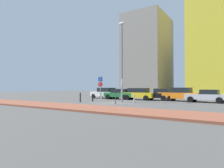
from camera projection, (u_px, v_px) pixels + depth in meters
The scene contains 16 objects.
ground_plane at pixel (114, 103), 20.23m from camera, with size 120.00×120.00×0.00m, color #4C4947.
sidewalk_brick at pixel (73, 107), 15.26m from camera, with size 40.00×3.47×0.14m, color brown.
parked_car_white at pixel (106, 93), 28.39m from camera, with size 4.60×2.24×1.56m.
parked_car_green at pixel (120, 94), 26.59m from camera, with size 4.30×2.22×1.40m.
parked_car_yellow at pixel (138, 94), 25.26m from camera, with size 4.49×1.98×1.53m.
parked_car_black at pixel (161, 94), 24.22m from camera, with size 4.28×1.99×1.47m.
parked_car_orange at pixel (179, 94), 22.89m from camera, with size 4.70×2.18×1.59m.
parked_car_silver at pixel (207, 96), 20.78m from camera, with size 4.14×2.14×1.37m.
parking_sign_post at pixel (100, 86), 23.88m from camera, with size 0.60×0.12×2.91m.
parking_meter at pixel (116, 95), 18.56m from camera, with size 0.18×0.14×1.39m.
street_lamp at pixel (122, 56), 21.08m from camera, with size 0.70×0.36×8.70m.
traffic_bollard_near at pixel (134, 99), 20.08m from camera, with size 0.14×0.14×0.91m, color #B7B7BC.
traffic_bollard_mid at pixel (101, 97), 22.11m from camera, with size 0.13×0.13×1.05m, color #B7B7BC.
traffic_bollard_far at pixel (93, 98), 22.38m from camera, with size 0.16×0.16×0.85m, color black.
traffic_bollard_edge at pixel (80, 97), 21.13m from camera, with size 0.14×0.14×1.04m, color black.
building_under_construction at pixel (148, 55), 53.05m from camera, with size 10.17×13.31×20.72m, color gray.
Camera 1 is at (10.81, -17.14, 1.61)m, focal length 31.32 mm.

